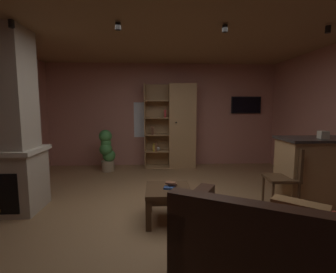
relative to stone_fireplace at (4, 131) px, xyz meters
name	(u,v)px	position (x,y,z in m)	size (l,w,h in m)	color
floor	(169,215)	(2.30, -0.27, -1.16)	(5.71, 5.99, 0.02)	olive
wall_back	(163,115)	(2.30, 2.76, 0.13)	(5.83, 0.06, 2.56)	#AD7060
ceiling	(170,22)	(2.30, -0.27, 1.42)	(5.71, 5.99, 0.02)	#8E6B47
window_pane_back	(149,120)	(1.95, 2.73, 0.01)	(0.75, 0.01, 0.88)	white
stone_fireplace	(4,131)	(0.00, 0.00, 0.00)	(0.96, 0.75, 2.56)	tan
bookshelf_cabinet	(178,127)	(2.68, 2.48, -0.14)	(1.25, 0.41, 2.04)	#A87F51
kitchen_bar_counter	(325,171)	(4.71, 0.01, -0.63)	(1.39, 0.64, 1.03)	#A87F51
tissue_box	(323,135)	(4.57, -0.08, -0.07)	(0.12, 0.12, 0.11)	#BFB299
leather_couch	(279,258)	(3.09, -1.76, -0.85)	(1.79, 1.51, 0.84)	#382116
coffee_table	(168,195)	(2.27, -0.42, -0.81)	(0.58, 0.63, 0.44)	#4C331E
table_book_0	(169,188)	(2.29, -0.45, -0.70)	(0.14, 0.10, 0.03)	#2D4C8C
table_book_1	(172,184)	(2.33, -0.38, -0.68)	(0.12, 0.10, 0.03)	brown
table_book_2	(171,183)	(2.31, -0.41, -0.65)	(0.13, 0.08, 0.02)	brown
dining_chair	(287,174)	(4.02, -0.15, -0.62)	(0.45, 0.45, 0.92)	#4C331E
potted_floor_plant	(107,150)	(0.98, 2.15, -0.66)	(0.36, 0.36, 0.97)	#9E896B
wall_mounted_tv	(246,105)	(4.44, 2.70, 0.38)	(0.75, 0.06, 0.42)	black
track_light_spot_0	(11,24)	(0.39, -0.34, 1.34)	(0.07, 0.07, 0.09)	black
track_light_spot_1	(118,26)	(1.66, -0.32, 1.34)	(0.07, 0.07, 0.09)	black
track_light_spot_2	(225,29)	(3.01, -0.29, 1.34)	(0.07, 0.07, 0.09)	black
track_light_spot_3	(328,29)	(4.36, -0.32, 1.34)	(0.07, 0.07, 0.09)	black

